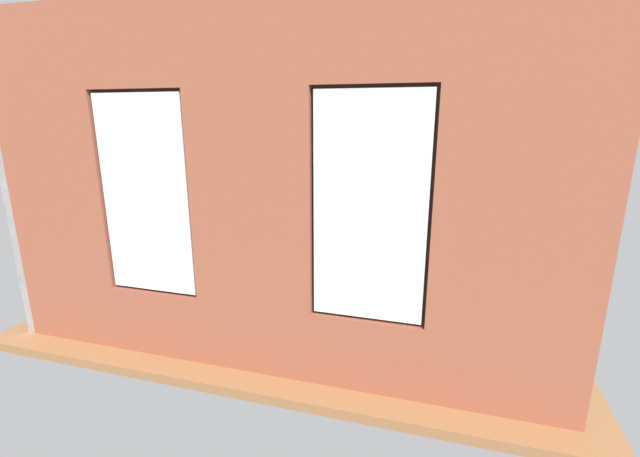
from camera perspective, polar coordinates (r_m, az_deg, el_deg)
name	(u,v)px	position (r m, az deg, el deg)	size (l,w,h in m)	color
ground_plane	(326,281)	(6.78, 0.84, -7.07)	(6.43, 5.91, 0.10)	#99663D
brick_wall_with_windows	(250,200)	(3.95, -9.27, 3.83)	(5.83, 0.30, 3.50)	#9E5138
white_wall_right	(152,162)	(7.46, -21.49, 8.20)	(0.10, 4.91, 3.50)	silver
couch_by_window	(213,302)	(5.31, -14.03, -9.51)	(2.07, 0.87, 0.80)	black
couch_left	(478,274)	(6.42, 20.28, -5.69)	(0.88, 1.83, 0.80)	black
coffee_table	(336,250)	(6.97, 2.11, -2.91)	(1.32, 0.87, 0.40)	olive
cup_ceramic	(336,245)	(6.94, 2.12, -2.19)	(0.07, 0.07, 0.09)	silver
candle_jar	(328,242)	(7.08, 1.05, -1.76)	(0.08, 0.08, 0.11)	#B7333D
table_plant_small	(310,239)	(6.90, -1.32, -1.43)	(0.17, 0.17, 0.27)	beige
remote_silver	(360,246)	(7.02, 5.29, -2.35)	(0.05, 0.17, 0.02)	#B2B2B7
remote_gray	(340,250)	(6.81, 2.65, -2.84)	(0.05, 0.17, 0.02)	#59595B
media_console	(175,254)	(7.56, -18.71, -3.20)	(1.13, 0.42, 0.48)	black
tv_flatscreen	(173,220)	(7.42, -19.06, 1.02)	(0.93, 0.20, 0.66)	black
papasan_chair	(356,223)	(8.42, 4.82, 0.76)	(1.09, 1.09, 0.69)	olive
potted_plant_between_couches	(336,278)	(4.63, 2.12, -6.56)	(1.20, 1.07, 1.34)	brown
potted_plant_mid_room_small	(390,248)	(6.98, 9.38, -2.58)	(0.32, 0.32, 0.57)	#47423D
potted_plant_by_left_couch	(449,243)	(7.69, 16.78, -1.83)	(0.33, 0.33, 0.57)	#9E5638
potted_plant_corner_near_left	(481,226)	(8.27, 20.69, 0.25)	(0.52, 0.52, 0.84)	brown
potted_plant_near_tv	(163,249)	(6.34, -20.23, -2.53)	(0.94, 1.02, 1.34)	brown
potted_plant_foreground_right	(247,215)	(9.12, -9.67, 1.81)	(0.45, 0.45, 0.73)	#9E5638
potted_plant_corner_far_left	(510,313)	(4.47, 24.02, -10.31)	(0.98, 1.03, 1.32)	beige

